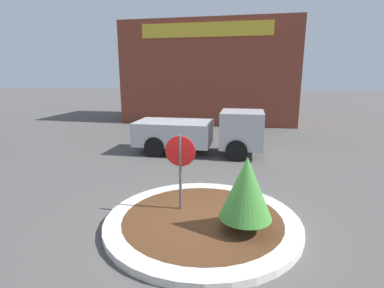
{
  "coord_description": "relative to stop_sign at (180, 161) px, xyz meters",
  "views": [
    {
      "loc": [
        1.14,
        -6.44,
        3.52
      ],
      "look_at": [
        -0.99,
        3.39,
        1.14
      ],
      "focal_mm": 28.0,
      "sensor_mm": 36.0,
      "label": 1
    }
  ],
  "objects": [
    {
      "name": "ground_plane",
      "position": [
        0.62,
        -0.37,
        -1.44
      ],
      "size": [
        120.0,
        120.0,
        0.0
      ],
      "primitive_type": "plane",
      "color": "#514F4C"
    },
    {
      "name": "traffic_island",
      "position": [
        0.62,
        -0.37,
        -1.35
      ],
      "size": [
        4.63,
        4.63,
        0.17
      ],
      "color": "beige",
      "rests_on": "ground_plane"
    },
    {
      "name": "stop_sign",
      "position": [
        0.0,
        0.0,
        0.0
      ],
      "size": [
        0.76,
        0.07,
        2.07
      ],
      "color": "#4C4C51",
      "rests_on": "ground_plane"
    },
    {
      "name": "island_shrub",
      "position": [
        1.63,
        -0.72,
        -0.29
      ],
      "size": [
        1.15,
        1.15,
        1.66
      ],
      "color": "brown",
      "rests_on": "traffic_island"
    },
    {
      "name": "utility_truck",
      "position": [
        -0.54,
        6.05,
        -0.44
      ],
      "size": [
        5.66,
        2.29,
        1.94
      ],
      "rotation": [
        0.0,
        0.0,
        0.03
      ],
      "color": "#B2B2B7",
      "rests_on": "ground_plane"
    },
    {
      "name": "storefront_building",
      "position": [
        -1.73,
        16.38,
        2.1
      ],
      "size": [
        12.32,
        6.07,
        7.07
      ],
      "color": "brown",
      "rests_on": "ground_plane"
    }
  ]
}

